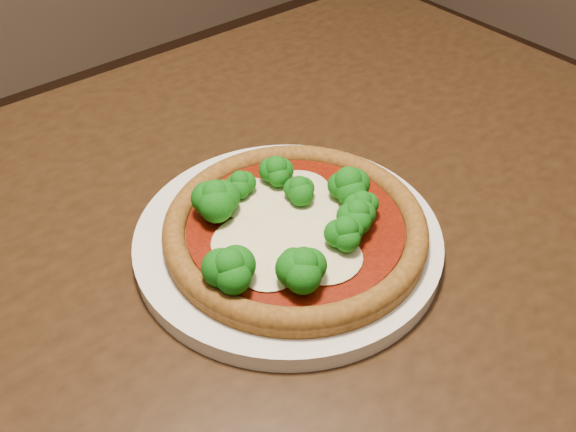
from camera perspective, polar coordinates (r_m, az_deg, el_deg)
dining_table at (r=0.69m, az=-4.11°, el=-10.17°), size 1.26×0.90×0.75m
plate at (r=0.64m, az=0.00°, el=-2.10°), size 0.30×0.30×0.02m
pizza at (r=0.62m, az=0.46°, el=-0.73°), size 0.26×0.26×0.06m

